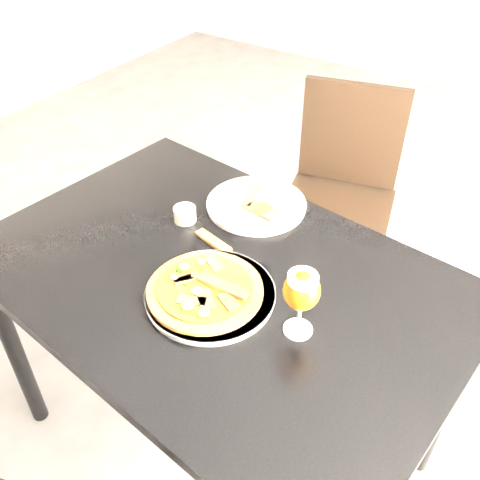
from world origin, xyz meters
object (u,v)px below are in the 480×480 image
Objects in this scene: beer_glass at (302,291)px; pizza at (206,289)px; dining_table at (217,298)px; chair_far at (340,193)px.

pizza is at bearing -172.53° from beer_glass.
beer_glass reaches higher than dining_table.
chair_far is 1.00m from pizza.
dining_table is at bearing 168.40° from beer_glass.
beer_glass is at bearing -5.08° from dining_table.
chair_far is at bearing 108.13° from beer_glass.
dining_table is 4.77× the size of pizza.
chair_far reaches higher than pizza.
dining_table is 0.88m from chair_far.
chair_far is (-0.04, 0.87, -0.18)m from dining_table.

